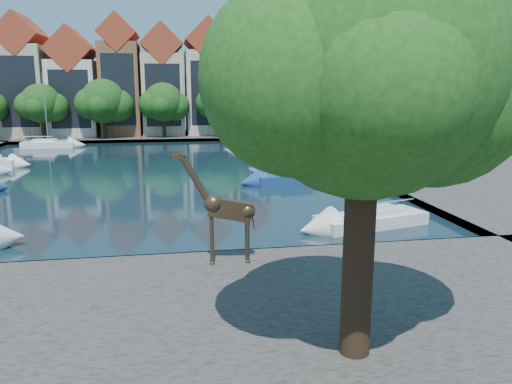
# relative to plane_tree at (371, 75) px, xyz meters

# --- Properties ---
(ground) EXTENTS (160.00, 160.00, 0.00)m
(ground) POSITION_rel_plane_tree_xyz_m (-7.62, 9.01, -7.67)
(ground) COLOR #38332B
(ground) RESTS_ON ground
(water_basin) EXTENTS (38.00, 50.00, 0.08)m
(water_basin) POSITION_rel_plane_tree_xyz_m (-7.62, 33.01, -7.63)
(water_basin) COLOR black
(water_basin) RESTS_ON ground
(near_quay) EXTENTS (50.00, 14.00, 0.50)m
(near_quay) POSITION_rel_plane_tree_xyz_m (-7.62, 2.01, -7.42)
(near_quay) COLOR #4F4A45
(near_quay) RESTS_ON ground
(far_quay) EXTENTS (60.00, 16.00, 0.50)m
(far_quay) POSITION_rel_plane_tree_xyz_m (-7.62, 65.01, -7.42)
(far_quay) COLOR #4F4A45
(far_quay) RESTS_ON ground
(right_quay) EXTENTS (14.00, 52.00, 0.50)m
(right_quay) POSITION_rel_plane_tree_xyz_m (17.38, 33.01, -7.42)
(right_quay) COLOR #4F4A45
(right_quay) RESTS_ON ground
(plane_tree) EXTENTS (8.32, 6.40, 10.62)m
(plane_tree) POSITION_rel_plane_tree_xyz_m (0.00, 0.00, 0.00)
(plane_tree) COLOR #332114
(plane_tree) RESTS_ON near_quay
(townhouse_west_mid) EXTENTS (5.94, 9.18, 16.79)m
(townhouse_west_mid) POSITION_rel_plane_tree_xyz_m (-24.62, 64.99, 0.56)
(townhouse_west_mid) COLOR #B4AB8A
(townhouse_west_mid) RESTS_ON far_quay
(townhouse_west_inner) EXTENTS (6.43, 9.18, 15.15)m
(townhouse_west_inner) POSITION_rel_plane_tree_xyz_m (-18.12, 64.99, -0.32)
(townhouse_west_inner) COLOR silver
(townhouse_west_inner) RESTS_ON far_quay
(townhouse_center) EXTENTS (5.44, 9.18, 16.93)m
(townhouse_center) POSITION_rel_plane_tree_xyz_m (-11.62, 64.99, 0.69)
(townhouse_center) COLOR brown
(townhouse_center) RESTS_ON far_quay
(townhouse_east_inner) EXTENTS (5.94, 9.18, 15.79)m
(townhouse_east_inner) POSITION_rel_plane_tree_xyz_m (-5.62, 64.99, 0.06)
(townhouse_east_inner) COLOR #C3AF8B
(townhouse_east_inner) RESTS_ON far_quay
(townhouse_east_mid) EXTENTS (6.43, 9.18, 16.65)m
(townhouse_east_mid) POSITION_rel_plane_tree_xyz_m (0.88, 64.99, 0.43)
(townhouse_east_mid) COLOR beige
(townhouse_east_mid) RESTS_ON far_quay
(townhouse_east_end) EXTENTS (5.44, 9.18, 14.43)m
(townhouse_east_end) POSITION_rel_plane_tree_xyz_m (7.38, 64.99, -0.56)
(townhouse_east_end) COLOR #8C5743
(townhouse_east_end) RESTS_ON far_quay
(far_tree_west) EXTENTS (6.76, 5.20, 7.36)m
(far_tree_west) POSITION_rel_plane_tree_xyz_m (-21.52, 59.50, -2.60)
(far_tree_west) COLOR #332114
(far_tree_west) RESTS_ON far_quay
(far_tree_mid_west) EXTENTS (7.80, 6.00, 8.00)m
(far_tree_mid_west) POSITION_rel_plane_tree_xyz_m (-13.51, 59.50, -2.38)
(far_tree_mid_west) COLOR #332114
(far_tree_mid_west) RESTS_ON far_quay
(far_tree_mid_east) EXTENTS (7.02, 5.40, 7.52)m
(far_tree_mid_east) POSITION_rel_plane_tree_xyz_m (-5.52, 59.50, -2.54)
(far_tree_mid_east) COLOR #332114
(far_tree_mid_east) RESTS_ON far_quay
(far_tree_east) EXTENTS (7.54, 5.80, 7.84)m
(far_tree_east) POSITION_rel_plane_tree_xyz_m (2.49, 59.50, -2.43)
(far_tree_east) COLOR #332114
(far_tree_east) RESTS_ON far_quay
(far_tree_far_east) EXTENTS (6.76, 5.20, 7.36)m
(far_tree_far_east) POSITION_rel_plane_tree_xyz_m (10.48, 59.50, -2.60)
(far_tree_far_east) COLOR #332114
(far_tree_far_east) RESTS_ON far_quay
(giraffe_statue) EXTENTS (3.13, 0.58, 4.48)m
(giraffe_statue) POSITION_rel_plane_tree_xyz_m (-2.76, 7.51, -4.97)
(giraffe_statue) COLOR #3D2E1E
(giraffe_statue) RESTS_ON near_quay
(sailboat_left_e) EXTENTS (6.13, 2.21, 9.00)m
(sailboat_left_e) POSITION_rel_plane_tree_xyz_m (-19.62, 53.01, -7.02)
(sailboat_left_e) COLOR white
(sailboat_left_e) RESTS_ON water_basin
(sailboat_right_a) EXTENTS (6.45, 3.63, 10.82)m
(sailboat_right_a) POSITION_rel_plane_tree_xyz_m (5.73, 13.01, -7.08)
(sailboat_right_a) COLOR silver
(sailboat_right_a) RESTS_ON water_basin
(sailboat_right_b) EXTENTS (6.36, 3.65, 9.91)m
(sailboat_right_b) POSITION_rel_plane_tree_xyz_m (4.38, 26.01, -7.05)
(sailboat_right_b) COLOR navy
(sailboat_right_b) RESTS_ON water_basin
(sailboat_right_c) EXTENTS (4.90, 2.02, 9.77)m
(sailboat_right_c) POSITION_rel_plane_tree_xyz_m (5.77, 34.45, -7.07)
(sailboat_right_c) COLOR silver
(sailboat_right_c) RESTS_ON water_basin
(sailboat_right_d) EXTENTS (5.46, 3.19, 9.31)m
(sailboat_right_d) POSITION_rel_plane_tree_xyz_m (5.23, 51.51, -6.98)
(sailboat_right_d) COLOR beige
(sailboat_right_d) RESTS_ON water_basin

